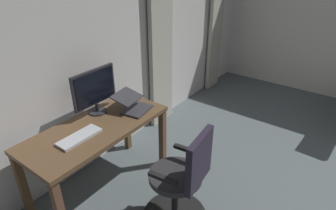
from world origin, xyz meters
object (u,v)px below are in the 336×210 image
object	(u,v)px
desk	(97,136)
office_chair	(182,184)
computer_monitor	(95,89)
laptop	(133,105)
computer_mouse	(120,97)
computer_keyboard	(80,137)

from	to	relation	value
desk	office_chair	world-z (taller)	office_chair
computer_monitor	laptop	xyz separation A→B (m)	(-0.24, 0.25, -0.19)
computer_mouse	computer_keyboard	bearing A→B (deg)	18.97
laptop	computer_mouse	xyz separation A→B (m)	(-0.11, -0.28, -0.04)
computer_keyboard	laptop	xyz separation A→B (m)	(-0.64, 0.03, 0.04)
computer_monitor	desk	bearing A→B (deg)	45.71
laptop	computer_monitor	bearing A→B (deg)	-54.61
laptop	computer_keyboard	bearing A→B (deg)	-11.17
desk	computer_keyboard	size ratio (longest dim) A/B	3.54
computer_monitor	computer_mouse	distance (m)	0.42
office_chair	laptop	xyz separation A→B (m)	(-0.32, -0.80, 0.34)
office_chair	laptop	distance (m)	0.93
computer_mouse	computer_monitor	bearing A→B (deg)	5.06
computer_keyboard	laptop	world-z (taller)	laptop
desk	office_chair	bearing A→B (deg)	97.06
desk	computer_monitor	world-z (taller)	computer_monitor
desk	computer_keyboard	bearing A→B (deg)	10.18
office_chair	computer_mouse	distance (m)	1.20
office_chair	computer_mouse	world-z (taller)	office_chair
computer_monitor	computer_mouse	world-z (taller)	computer_monitor
desk	laptop	world-z (taller)	laptop
computer_monitor	computer_keyboard	bearing A→B (deg)	29.67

